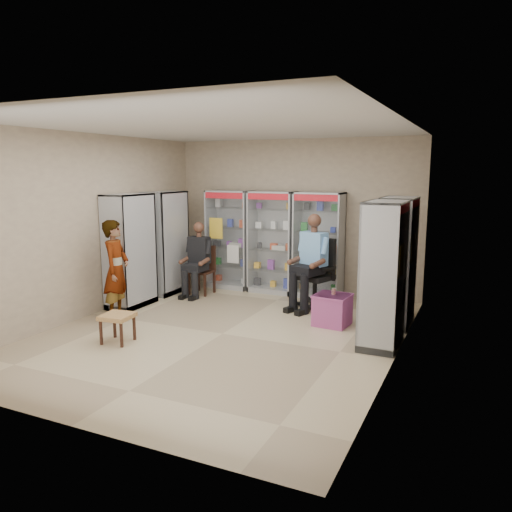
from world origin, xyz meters
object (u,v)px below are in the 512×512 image
at_px(cabinet_back_right, 319,245).
at_px(standing_man, 116,270).
at_px(pink_trunk, 332,310).
at_px(woven_stool_a, 375,306).
at_px(seated_shopkeeper, 314,264).
at_px(woven_stool_b, 118,328).
at_px(cabinet_back_mid, 272,242).
at_px(cabinet_right_near, 383,275).
at_px(cabinet_left_far, 166,243).
at_px(cabinet_right_far, 397,261).
at_px(wooden_chair, 201,270).
at_px(cabinet_left_near, 130,251).
at_px(office_chair, 315,273).
at_px(cabinet_back_left, 230,240).

xyz_separation_m(cabinet_back_right, standing_man, (-2.55, -2.73, -0.19)).
xyz_separation_m(cabinet_back_right, pink_trunk, (0.76, -1.62, -0.76)).
height_order(cabinet_back_right, woven_stool_a, cabinet_back_right).
relative_size(seated_shopkeeper, woven_stool_b, 3.81).
distance_m(cabinet_back_mid, cabinet_back_right, 0.95).
height_order(cabinet_right_near, woven_stool_b, cabinet_right_near).
bearing_deg(woven_stool_a, cabinet_back_right, 142.17).
distance_m(cabinet_right_near, cabinet_left_far, 4.65).
bearing_deg(cabinet_back_right, seated_shopkeeper, -77.16).
relative_size(cabinet_back_mid, cabinet_right_near, 1.00).
distance_m(cabinet_right_far, wooden_chair, 3.84).
bearing_deg(cabinet_back_right, woven_stool_a, -37.83).
height_order(cabinet_back_right, pink_trunk, cabinet_back_right).
bearing_deg(woven_stool_a, standing_man, -155.90).
relative_size(cabinet_left_near, wooden_chair, 2.13).
bearing_deg(seated_shopkeeper, pink_trunk, -36.04).
xyz_separation_m(cabinet_left_near, woven_stool_a, (4.13, 1.02, -0.78)).
bearing_deg(wooden_chair, cabinet_back_right, 18.75).
bearing_deg(cabinet_right_near, cabinet_back_right, 36.16).
bearing_deg(seated_shopkeeper, cabinet_back_right, 122.12).
bearing_deg(wooden_chair, cabinet_right_near, -21.64).
bearing_deg(office_chair, standing_man, -124.58).
relative_size(cabinet_right_near, seated_shopkeeper, 1.28).
xyz_separation_m(seated_shopkeeper, woven_stool_b, (-1.94, -2.88, -0.58)).
height_order(pink_trunk, woven_stool_a, pink_trunk).
bearing_deg(cabinet_right_near, standing_man, 96.84).
xyz_separation_m(cabinet_right_far, cabinet_right_near, (0.00, -1.10, 0.00)).
bearing_deg(woven_stool_a, cabinet_right_far, -20.05).
distance_m(cabinet_back_left, standing_man, 2.81).
relative_size(cabinet_right_far, standing_man, 1.23).
distance_m(cabinet_back_mid, woven_stool_a, 2.59).
bearing_deg(cabinet_left_far, woven_stool_b, 21.25).
xyz_separation_m(wooden_chair, seated_shopkeeper, (2.33, -0.06, 0.31)).
bearing_deg(cabinet_left_far, cabinet_back_mid, 116.32).
distance_m(seated_shopkeeper, woven_stool_a, 1.27).
distance_m(wooden_chair, woven_stool_a, 3.47).
height_order(cabinet_right_near, wooden_chair, cabinet_right_near).
bearing_deg(seated_shopkeeper, wooden_chair, -162.15).
relative_size(cabinet_back_left, pink_trunk, 3.94).
height_order(office_chair, woven_stool_b, office_chair).
height_order(cabinet_back_mid, cabinet_left_far, same).
bearing_deg(woven_stool_a, cabinet_left_far, 178.90).
distance_m(cabinet_back_left, cabinet_left_near, 2.23).
relative_size(seated_shopkeeper, woven_stool_a, 3.59).
xyz_separation_m(wooden_chair, woven_stool_b, (0.39, -2.94, -0.27)).
height_order(woven_stool_b, standing_man, standing_man).
height_order(cabinet_right_far, woven_stool_a, cabinet_right_far).
bearing_deg(cabinet_back_left, cabinet_back_right, 0.00).
bearing_deg(pink_trunk, cabinet_right_near, -34.80).
xyz_separation_m(cabinet_back_left, wooden_chair, (-0.25, -0.73, -0.53)).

